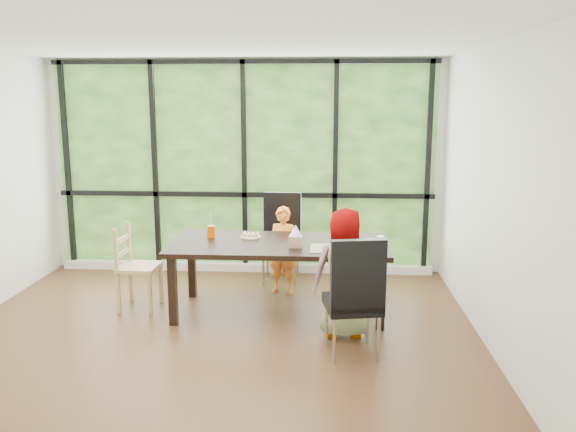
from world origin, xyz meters
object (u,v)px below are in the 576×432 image
object	(u,v)px
chair_interior_leather	(353,295)
green_cup	(370,245)
dining_table	(279,277)
chair_window_leather	(281,239)
chair_end_beech	(139,267)
plate_near	(339,249)
tissue_box	(296,241)
white_mug	(380,240)
orange_cup	(211,232)
plate_far	(251,237)
child_toddler	(283,250)
child_older	(345,273)

from	to	relation	value
chair_interior_leather	green_cup	xyz separation A→B (m)	(0.20, 0.74, 0.27)
dining_table	chair_window_leather	xyz separation A→B (m)	(-0.06, 1.03, 0.17)
chair_end_beech	plate_near	bearing A→B (deg)	-95.38
chair_interior_leather	tissue_box	xyz separation A→B (m)	(-0.53, 0.84, 0.27)
tissue_box	dining_table	bearing A→B (deg)	137.79
chair_end_beech	white_mug	xyz separation A→B (m)	(2.53, -0.01, 0.34)
orange_cup	white_mug	xyz separation A→B (m)	(1.78, -0.16, -0.03)
dining_table	chair_interior_leather	size ratio (longest dim) A/B	2.07
plate_far	green_cup	xyz separation A→B (m)	(1.23, -0.47, 0.05)
child_toddler	plate_far	size ratio (longest dim) A/B	4.72
chair_end_beech	plate_far	world-z (taller)	chair_end_beech
white_mug	tissue_box	xyz separation A→B (m)	(-0.86, -0.19, 0.02)
plate_near	chair_window_leather	bearing A→B (deg)	117.48
dining_table	chair_end_beech	xyz separation A→B (m)	(-1.49, 0.03, 0.08)
child_toddler	orange_cup	bearing A→B (deg)	-134.07
orange_cup	plate_near	bearing A→B (deg)	-18.12
child_toddler	white_mug	xyz separation A→B (m)	(1.04, -0.61, 0.29)
tissue_box	child_toddler	bearing A→B (deg)	102.74
white_mug	chair_end_beech	bearing A→B (deg)	179.82
plate_near	white_mug	bearing A→B (deg)	33.65
dining_table	plate_near	xyz separation A→B (m)	(0.61, -0.26, 0.38)
tissue_box	orange_cup	bearing A→B (deg)	159.37
orange_cup	plate_far	bearing A→B (deg)	2.80
chair_window_leather	green_cup	xyz separation A→B (m)	(0.97, -1.30, 0.27)
child_older	plate_far	world-z (taller)	child_older
child_toddler	tissue_box	size ratio (longest dim) A/B	7.69
chair_interior_leather	chair_end_beech	bearing A→B (deg)	-35.21
dining_table	plate_far	world-z (taller)	plate_far
chair_end_beech	plate_near	size ratio (longest dim) A/B	3.79
child_older	white_mug	size ratio (longest dim) A/B	15.80
plate_near	orange_cup	world-z (taller)	orange_cup
dining_table	white_mug	bearing A→B (deg)	1.33
child_toddler	chair_end_beech	bearing A→B (deg)	-143.40
child_older	dining_table	bearing A→B (deg)	-42.86
green_cup	plate_far	bearing A→B (deg)	158.94
green_cup	child_older	bearing A→B (deg)	-128.03
chair_window_leather	child_toddler	bearing A→B (deg)	-79.80
dining_table	child_older	xyz separation A→B (m)	(0.66, -0.59, 0.24)
child_older	green_cup	bearing A→B (deg)	-128.99
plate_far	white_mug	xyz separation A→B (m)	(1.36, -0.18, 0.03)
chair_window_leather	child_older	size ratio (longest dim) A/B	0.88
child_toddler	child_older	distance (m)	1.40
chair_window_leather	orange_cup	world-z (taller)	chair_window_leather
chair_window_leather	white_mug	world-z (taller)	chair_window_leather
chair_interior_leather	child_toddler	bearing A→B (deg)	-76.46
chair_interior_leather	chair_window_leather	bearing A→B (deg)	-79.22
child_toddler	green_cup	size ratio (longest dim) A/B	8.51
child_older	plate_near	bearing A→B (deg)	-83.05
chair_end_beech	green_cup	distance (m)	2.45
plate_near	green_cup	xyz separation A→B (m)	(0.30, -0.01, 0.05)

